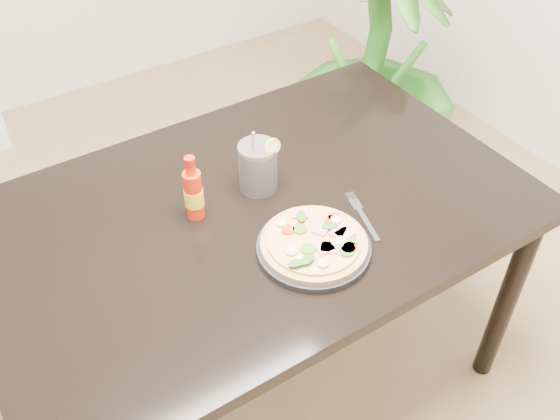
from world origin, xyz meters
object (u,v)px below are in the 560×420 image
dining_table (256,230)px  fork (362,214)px  plate (314,248)px  hot_sauce_bottle (194,193)px  pizza (315,242)px  houseplant (375,70)px  cola_cup (258,168)px

dining_table → fork: size_ratio=7.54×
plate → hot_sauce_bottle: 0.32m
pizza → houseplant: 1.19m
plate → pizza: (0.00, -0.00, 0.02)m
plate → hot_sauce_bottle: hot_sauce_bottle is taller
cola_cup → houseplant: 1.02m
dining_table → hot_sauce_bottle: 0.22m
dining_table → plate: 0.23m
pizza → hot_sauce_bottle: 0.32m
hot_sauce_bottle → fork: (0.35, -0.23, -0.07)m
dining_table → plate: plate is taller
plate → cola_cup: size_ratio=1.42×
fork → houseplant: 1.04m
dining_table → cola_cup: bearing=51.4°
plate → pizza: 0.02m
hot_sauce_bottle → cola_cup: 0.19m
dining_table → plate: (0.04, -0.21, 0.09)m
houseplant → fork: bearing=-132.1°
plate → fork: (0.17, 0.03, -0.01)m
cola_cup → houseplant: size_ratio=0.16×
pizza → fork: size_ratio=1.37×
dining_table → plate: bearing=-79.9°
plate → houseplant: (0.86, 0.80, -0.17)m
hot_sauce_bottle → houseplant: houseplant is taller
hot_sauce_bottle → houseplant: (1.04, 0.53, -0.23)m
houseplant → plate: bearing=-137.3°
plate → fork: 0.18m
dining_table → houseplant: houseplant is taller
fork → pizza: bearing=-152.5°
cola_cup → dining_table: bearing=-128.6°
pizza → dining_table: bearing=100.6°
pizza → houseplant: bearing=42.9°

